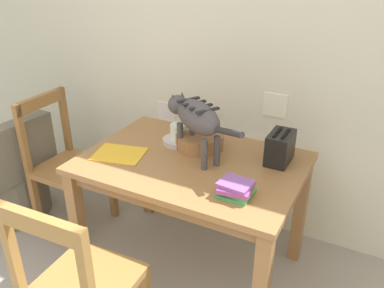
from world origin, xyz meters
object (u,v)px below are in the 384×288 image
at_px(saucer_bowl, 178,141).
at_px(book_stack, 236,189).
at_px(cat, 196,117).
at_px(toaster, 280,148).
at_px(wicker_armchair, 7,181).
at_px(dining_table, 192,175).
at_px(coffee_mug, 178,132).
at_px(magazine, 119,154).
at_px(wooden_chair_near, 66,165).
at_px(wicker_basket, 200,140).
at_px(wooden_chair_far, 80,286).

bearing_deg(saucer_bowl, book_stack, -35.67).
distance_m(cat, toaster, 0.49).
distance_m(cat, wicker_armchair, 1.64).
height_order(dining_table, cat, cat).
bearing_deg(book_stack, cat, 142.19).
bearing_deg(cat, dining_table, -142.31).
xyz_separation_m(dining_table, cat, (-0.01, 0.06, 0.33)).
distance_m(cat, book_stack, 0.49).
xyz_separation_m(coffee_mug, magazine, (-0.23, -0.29, -0.07)).
bearing_deg(book_stack, wicker_armchair, 177.10).
height_order(coffee_mug, toaster, toaster).
bearing_deg(dining_table, wooden_chair_near, 179.54).
relative_size(saucer_bowl, coffee_mug, 1.36).
distance_m(dining_table, magazine, 0.43).
height_order(coffee_mug, wicker_basket, coffee_mug).
bearing_deg(toaster, book_stack, -101.19).
height_order(toaster, wooden_chair_far, wooden_chair_far).
bearing_deg(wooden_chair_near, wicker_armchair, -73.83).
distance_m(book_stack, wooden_chair_far, 0.83).
bearing_deg(wicker_basket, book_stack, -45.17).
distance_m(dining_table, wicker_armchair, 1.52).
distance_m(saucer_bowl, book_stack, 0.65).
xyz_separation_m(wicker_basket, wicker_armchair, (-1.43, -0.29, -0.52)).
distance_m(toaster, wooden_chair_far, 1.22).
relative_size(coffee_mug, toaster, 0.69).
distance_m(magazine, book_stack, 0.75).
relative_size(toaster, wicker_armchair, 0.26).
height_order(dining_table, wicker_armchair, wicker_armchair).
height_order(book_stack, wooden_chair_near, wooden_chair_near).
bearing_deg(toaster, saucer_bowl, -175.12).
relative_size(toaster, wooden_chair_far, 0.21).
bearing_deg(cat, magazine, 146.18).
relative_size(coffee_mug, wooden_chair_near, 0.14).
height_order(cat, wooden_chair_far, cat).
relative_size(saucer_bowl, toaster, 0.94).
bearing_deg(wooden_chair_far, magazine, 108.65).
relative_size(saucer_bowl, wooden_chair_near, 0.20).
bearing_deg(wicker_basket, wooden_chair_far, -96.18).
bearing_deg(wicker_armchair, coffee_mug, -74.50).
bearing_deg(dining_table, toaster, 25.70).
bearing_deg(wooden_chair_far, cat, 78.57).
distance_m(coffee_mug, wicker_basket, 0.14).
relative_size(dining_table, toaster, 6.06).
distance_m(toaster, wooden_chair_near, 1.48).
bearing_deg(wicker_armchair, magazine, -87.05).
bearing_deg(magazine, book_stack, -20.32).
xyz_separation_m(toaster, wicker_armchair, (-1.90, -0.34, -0.57)).
height_order(cat, magazine, cat).
bearing_deg(cat, wooden_chair_far, -158.09).
xyz_separation_m(saucer_bowl, toaster, (0.61, 0.05, 0.07)).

